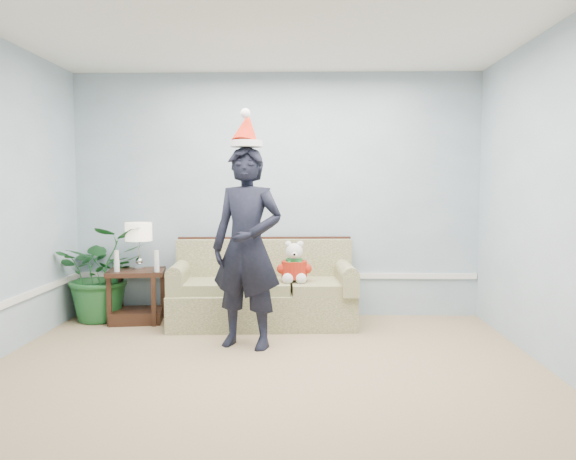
# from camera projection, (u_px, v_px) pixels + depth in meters

# --- Properties ---
(room_shell) EXTENTS (4.54, 5.04, 2.74)m
(room_shell) POSITION_uv_depth(u_px,v_px,m) (259.00, 201.00, 3.76)
(room_shell) COLOR tan
(room_shell) RESTS_ON ground
(wainscot_trim) EXTENTS (4.49, 4.99, 0.06)m
(wainscot_trim) POSITION_uv_depth(u_px,v_px,m) (139.00, 298.00, 5.03)
(wainscot_trim) COLOR white
(wainscot_trim) RESTS_ON room_shell
(sofa) EXTENTS (1.95, 0.93, 0.89)m
(sofa) POSITION_uv_depth(u_px,v_px,m) (263.00, 294.00, 5.93)
(sofa) COLOR #50602D
(sofa) RESTS_ON room_shell
(side_table) EXTENTS (0.65, 0.57, 0.56)m
(side_table) POSITION_uv_depth(u_px,v_px,m) (137.00, 302.00, 5.99)
(side_table) COLOR #3A2015
(side_table) RESTS_ON room_shell
(table_lamp) EXTENTS (0.28, 0.28, 0.50)m
(table_lamp) POSITION_uv_depth(u_px,v_px,m) (139.00, 234.00, 5.99)
(table_lamp) COLOR silver
(table_lamp) RESTS_ON side_table
(candle_pair) EXTENTS (0.47, 0.06, 0.22)m
(candle_pair) POSITION_uv_depth(u_px,v_px,m) (137.00, 262.00, 5.83)
(candle_pair) COLOR silver
(candle_pair) RESTS_ON side_table
(houseplant) EXTENTS (1.17, 1.11, 1.03)m
(houseplant) POSITION_uv_depth(u_px,v_px,m) (102.00, 273.00, 6.06)
(houseplant) COLOR #1E5B28
(houseplant) RESTS_ON room_shell
(man) EXTENTS (0.76, 0.61, 1.81)m
(man) POSITION_uv_depth(u_px,v_px,m) (247.00, 247.00, 5.02)
(man) COLOR black
(man) RESTS_ON room_shell
(santa_hat) EXTENTS (0.37, 0.39, 0.34)m
(santa_hat) POSITION_uv_depth(u_px,v_px,m) (247.00, 131.00, 4.95)
(santa_hat) COLOR white
(santa_hat) RESTS_ON man
(teddy_bear) EXTENTS (0.27, 0.31, 0.43)m
(teddy_bear) POSITION_uv_depth(u_px,v_px,m) (294.00, 267.00, 5.76)
(teddy_bear) COLOR white
(teddy_bear) RESTS_ON sofa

